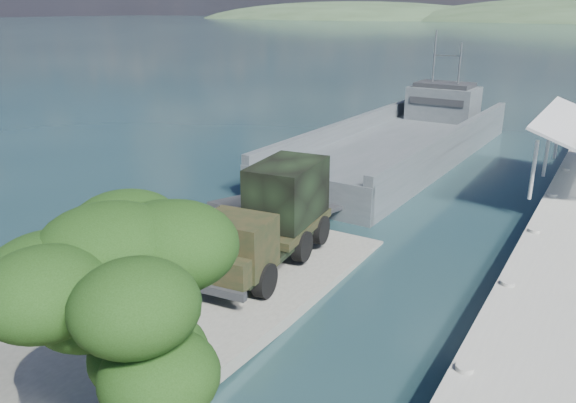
# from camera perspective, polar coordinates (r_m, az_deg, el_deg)

# --- Properties ---
(ground) EXTENTS (1400.00, 1400.00, 0.00)m
(ground) POSITION_cam_1_polar(r_m,az_deg,el_deg) (23.85, -9.21, -8.26)
(ground) COLOR #19343C
(ground) RESTS_ON ground
(boat_ramp) EXTENTS (10.00, 18.00, 0.50)m
(boat_ramp) POSITION_cam_1_polar(r_m,az_deg,el_deg) (23.08, -10.85, -8.65)
(boat_ramp) COLOR gray
(boat_ramp) RESTS_ON ground
(shoreline_rocks) EXTENTS (3.20, 5.60, 0.90)m
(shoreline_rocks) POSITION_cam_1_polar(r_m,az_deg,el_deg) (28.24, -18.26, -4.55)
(shoreline_rocks) COLOR #545452
(shoreline_rocks) RESTS_ON ground
(landing_craft) EXTENTS (9.35, 33.35, 9.83)m
(landing_craft) POSITION_cam_1_polar(r_m,az_deg,el_deg) (43.15, 11.21, 5.22)
(landing_craft) COLOR #485155
(landing_craft) RESTS_ON ground
(military_truck) EXTENTS (3.57, 8.82, 3.98)m
(military_truck) POSITION_cam_1_polar(r_m,az_deg,el_deg) (23.74, -1.62, -1.58)
(military_truck) COLOR black
(military_truck) RESTS_ON boat_ramp
(soldier) EXTENTS (0.71, 0.51, 1.81)m
(soldier) POSITION_cam_1_polar(r_m,az_deg,el_deg) (23.89, -16.99, -5.11)
(soldier) COLOR black
(soldier) RESTS_ON boat_ramp
(overhang_tree) EXTENTS (7.46, 6.87, 6.77)m
(overhang_tree) POSITION_cam_1_polar(r_m,az_deg,el_deg) (12.10, -15.43, -8.26)
(overhang_tree) COLOR #332014
(overhang_tree) RESTS_ON ground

